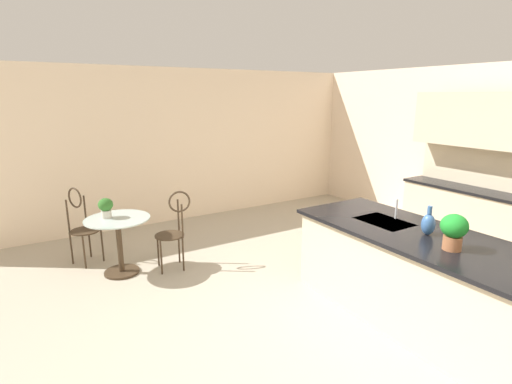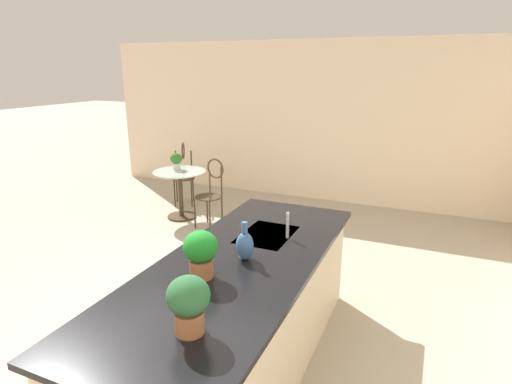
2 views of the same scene
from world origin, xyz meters
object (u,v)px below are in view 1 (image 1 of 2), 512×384
bistro_table (119,240)px  potted_plant_counter_near (454,230)px  chair_near_window (174,227)px  potted_plant_on_table (106,207)px  vase_on_counter (428,224)px  chair_by_island (82,222)px

bistro_table → potted_plant_counter_near: size_ratio=2.48×
chair_near_window → potted_plant_counter_near: potted_plant_counter_near is taller
bistro_table → potted_plant_on_table: 0.46m
chair_near_window → potted_plant_on_table: size_ratio=4.11×
vase_on_counter → chair_near_window: bearing=-145.7°
bistro_table → vase_on_counter: size_ratio=2.78×
potted_plant_on_table → chair_near_window: bearing=69.0°
bistro_table → chair_by_island: chair_by_island is taller
chair_near_window → vase_on_counter: bearing=34.3°
chair_near_window → chair_by_island: size_ratio=1.00×
chair_by_island → potted_plant_on_table: bearing=23.9°
chair_by_island → bistro_table: bearing=28.8°
potted_plant_counter_near → vase_on_counter: potted_plant_counter_near is taller
bistro_table → chair_near_window: bearing=72.8°
chair_by_island → potted_plant_on_table: 0.66m
chair_near_window → potted_plant_counter_near: 3.27m
potted_plant_counter_near → potted_plant_on_table: bearing=-143.6°
bistro_table → chair_near_window: (0.20, 0.65, 0.13)m
chair_by_island → potted_plant_on_table: (0.53, 0.24, 0.31)m
potted_plant_on_table → vase_on_counter: bearing=41.5°
bistro_table → potted_plant_on_table: (-0.09, -0.11, 0.44)m
chair_near_window → potted_plant_counter_near: (2.83, 1.54, 0.53)m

